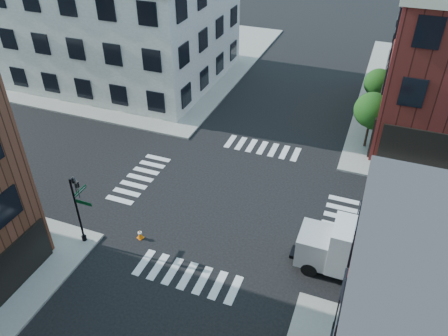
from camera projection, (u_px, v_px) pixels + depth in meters
ground at (232, 200)px, 29.15m from camera, size 120.00×120.00×0.00m
sidewalk_nw at (126, 54)px, 51.36m from camera, size 30.00×30.00×0.15m
building_nw at (110, 21)px, 43.83m from camera, size 22.00×16.00×11.00m
tree_near at (372, 112)px, 32.74m from camera, size 2.69×2.69×4.49m
tree_far at (379, 84)px, 37.49m from camera, size 2.43×2.43×4.07m
signal_pole at (78, 204)px, 24.39m from camera, size 1.29×1.24×4.60m
box_truck at (368, 254)px, 22.81m from camera, size 7.18×2.29×3.23m
traffic_cone at (140, 234)px, 26.03m from camera, size 0.45×0.45×0.64m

